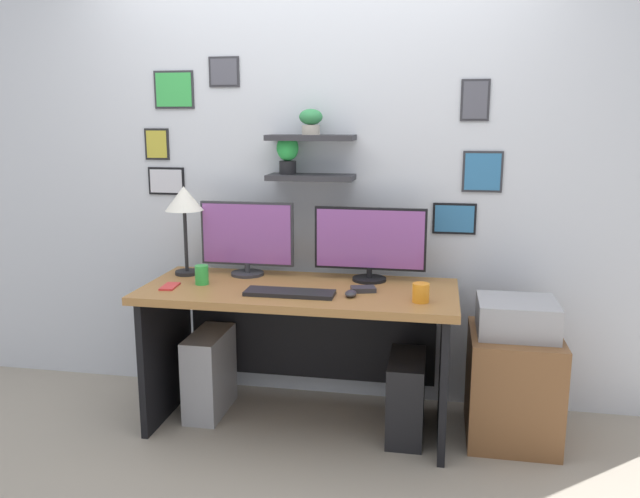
% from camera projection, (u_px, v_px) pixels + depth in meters
% --- Properties ---
extents(ground_plane, '(8.00, 8.00, 0.00)m').
position_uv_depth(ground_plane, '(300.00, 423.00, 3.39)').
color(ground_plane, gray).
extents(back_wall_assembly, '(4.40, 0.24, 2.70)m').
position_uv_depth(back_wall_assembly, '(315.00, 163.00, 3.54)').
color(back_wall_assembly, silver).
rests_on(back_wall_assembly, ground).
extents(desk, '(1.60, 0.68, 0.75)m').
position_uv_depth(desk, '(301.00, 324.00, 3.34)').
color(desk, '#9E6B38').
rests_on(desk, ground).
extents(monitor_left, '(0.52, 0.18, 0.40)m').
position_uv_depth(monitor_left, '(247.00, 238.00, 3.47)').
color(monitor_left, '#2D2D33').
rests_on(monitor_left, desk).
extents(monitor_right, '(0.59, 0.18, 0.39)m').
position_uv_depth(monitor_right, '(370.00, 243.00, 3.35)').
color(monitor_right, black).
rests_on(monitor_right, desk).
extents(keyboard, '(0.44, 0.14, 0.02)m').
position_uv_depth(keyboard, '(290.00, 293.00, 3.11)').
color(keyboard, black).
rests_on(keyboard, desk).
extents(computer_mouse, '(0.06, 0.09, 0.03)m').
position_uv_depth(computer_mouse, '(351.00, 294.00, 3.07)').
color(computer_mouse, '#2D2D33').
rests_on(computer_mouse, desk).
extents(desk_lamp, '(0.21, 0.21, 0.49)m').
position_uv_depth(desk_lamp, '(184.00, 203.00, 3.44)').
color(desk_lamp, black).
rests_on(desk_lamp, desk).
extents(cell_phone, '(0.08, 0.15, 0.01)m').
position_uv_depth(cell_phone, '(170.00, 286.00, 3.24)').
color(cell_phone, red).
rests_on(cell_phone, desk).
extents(coffee_mug, '(0.08, 0.08, 0.09)m').
position_uv_depth(coffee_mug, '(421.00, 293.00, 2.98)').
color(coffee_mug, orange).
rests_on(coffee_mug, desk).
extents(pen_cup, '(0.07, 0.07, 0.10)m').
position_uv_depth(pen_cup, '(202.00, 275.00, 3.30)').
color(pen_cup, green).
rests_on(pen_cup, desk).
extents(scissors_tray, '(0.14, 0.11, 0.02)m').
position_uv_depth(scissors_tray, '(363.00, 289.00, 3.17)').
color(scissors_tray, '#2D2D33').
rests_on(scissors_tray, desk).
extents(drawer_cabinet, '(0.44, 0.50, 0.55)m').
position_uv_depth(drawer_cabinet, '(512.00, 385.00, 3.20)').
color(drawer_cabinet, brown).
rests_on(drawer_cabinet, ground).
extents(printer, '(0.38, 0.34, 0.17)m').
position_uv_depth(printer, '(517.00, 317.00, 3.13)').
color(printer, '#9E9EA3').
rests_on(printer, drawer_cabinet).
extents(computer_tower_left, '(0.18, 0.40, 0.45)m').
position_uv_depth(computer_tower_left, '(210.00, 373.00, 3.49)').
color(computer_tower_left, '#99999E').
rests_on(computer_tower_left, ground).
extents(computer_tower_right, '(0.18, 0.40, 0.42)m').
position_uv_depth(computer_tower_right, '(406.00, 396.00, 3.24)').
color(computer_tower_right, black).
rests_on(computer_tower_right, ground).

